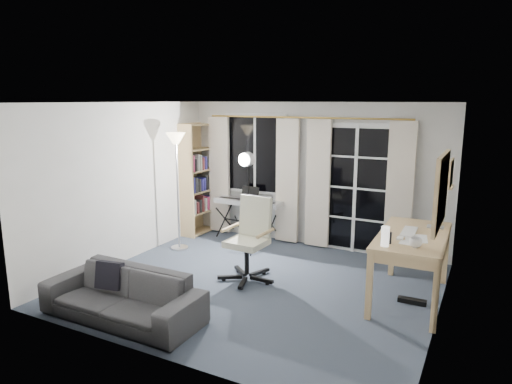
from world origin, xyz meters
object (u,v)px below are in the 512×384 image
bookshelf (199,181)px  studio_light (247,171)px  desk (413,243)px  torchiere_lamp (176,156)px  sofa (122,288)px  office_chair (252,231)px  mug (416,241)px  keyboard_piano (248,203)px  monitor (437,203)px

bookshelf → studio_light: (1.40, -0.73, 0.38)m
desk → torchiere_lamp: bearing=174.2°
torchiere_lamp → studio_light: 1.18m
bookshelf → sofa: bookshelf is taller
office_chair → sofa: (-0.71, -1.76, -0.30)m
bookshelf → desk: bearing=-16.2°
office_chair → mug: bearing=-3.9°
bookshelf → desk: size_ratio=1.28×
torchiere_lamp → studio_light: size_ratio=1.15×
torchiere_lamp → keyboard_piano: (0.78, 0.95, -0.88)m
office_chair → desk: bearing=9.5°
torchiere_lamp → sofa: torchiere_lamp is taller
office_chair → desk: 2.09m
sofa → studio_light: bearing=85.7°
office_chair → mug: office_chair is taller
sofa → bookshelf: bearing=110.0°
desk → mug: 0.54m
keyboard_piano → office_chair: bearing=-59.5°
studio_light → desk: studio_light is taller
studio_light → sofa: bearing=-86.9°
bookshelf → sofa: (1.21, -3.32, -0.59)m
bookshelf → monitor: size_ratio=3.35×
sofa → keyboard_piano: bearing=92.6°
office_chair → monitor: bearing=19.8°
desk → sofa: 3.46m
bookshelf → sofa: 3.58m
mug → torchiere_lamp: bearing=168.5°
mug → desk: bearing=101.3°
bookshelf → desk: 4.22m
torchiere_lamp → desk: 3.82m
torchiere_lamp → sofa: bearing=-67.9°
torchiere_lamp → monitor: bearing=2.5°
studio_light → mug: bearing=-14.4°
bookshelf → mug: bookshelf is taller
bookshelf → monitor: 4.29m
torchiere_lamp → sofa: (0.93, -2.29, -1.18)m
monitor → mug: monitor is taller
monitor → mug: size_ratio=4.40×
bookshelf → torchiere_lamp: bearing=-72.8°
studio_light → sofa: (-0.19, -2.59, -0.98)m
desk → mug: mug is taller
monitor → sofa: size_ratio=0.32×
studio_light → monitor: studio_light is taller
sofa → desk: bearing=35.7°
torchiere_lamp → keyboard_piano: bearing=50.7°
bookshelf → keyboard_piano: 1.10m
desk → mug: bearing=-80.2°
office_chair → monitor: (2.27, 0.70, 0.49)m
bookshelf → torchiere_lamp: 1.21m
monitor → sofa: bearing=-142.0°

